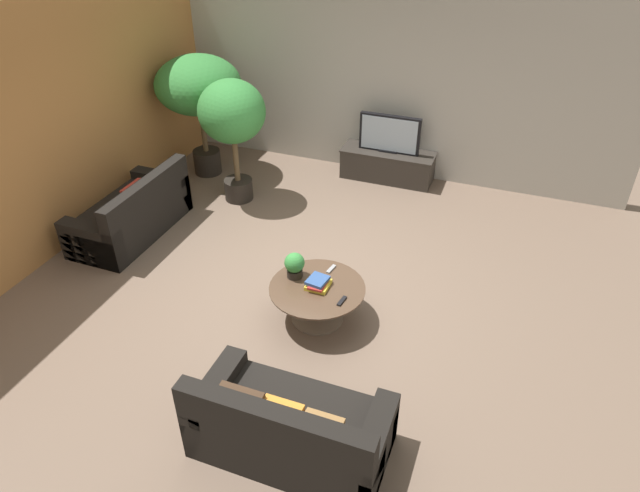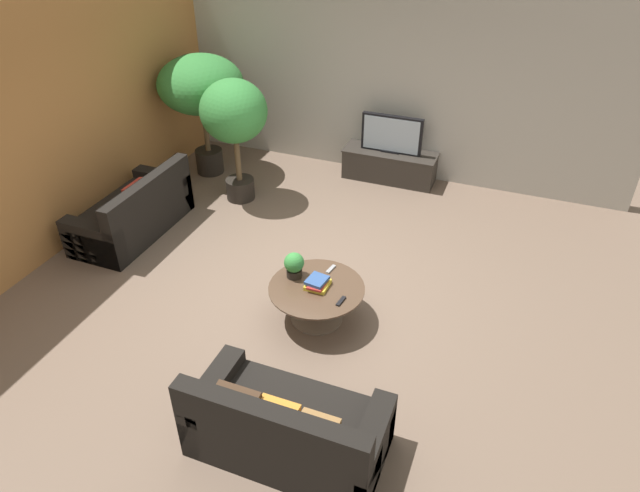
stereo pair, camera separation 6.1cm
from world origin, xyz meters
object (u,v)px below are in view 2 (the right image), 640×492
object	(u,v)px
coffee_table	(317,297)
potted_palm_corner	(234,117)
media_console	(389,165)
potted_palm_tall	(201,88)
couch_near_entry	(286,428)
potted_plant_tabletop	(294,265)
couch_by_wall	(134,213)
television	(392,134)

from	to	relation	value
coffee_table	potted_palm_corner	distance (m)	3.10
media_console	potted_palm_tall	world-z (taller)	potted_palm_tall
couch_near_entry	potted_palm_tall	xyz separation A→B (m)	(-3.32, 4.37, 1.09)
potted_plant_tabletop	potted_palm_tall	bearing A→B (deg)	135.21
media_console	couch_by_wall	world-z (taller)	couch_by_wall
couch_near_entry	potted_plant_tabletop	xyz separation A→B (m)	(-0.69, 1.77, 0.30)
television	potted_palm_tall	size ratio (longest dim) A/B	0.50
coffee_table	media_console	bearing A→B (deg)	92.71
coffee_table	couch_by_wall	xyz separation A→B (m)	(-2.93, 0.76, -0.02)
potted_palm_tall	potted_plant_tabletop	bearing A→B (deg)	-44.79
couch_by_wall	television	bearing A→B (deg)	134.82
potted_palm_tall	potted_palm_corner	xyz separation A→B (m)	(0.87, -0.59, -0.11)
television	potted_plant_tabletop	distance (m)	3.42
potted_palm_tall	potted_plant_tabletop	world-z (taller)	potted_palm_tall
television	couch_near_entry	xyz separation A→B (m)	(0.56, -5.18, -0.47)
media_console	coffee_table	size ratio (longest dim) A/B	1.40
potted_palm_tall	television	bearing A→B (deg)	16.19
media_console	television	size ratio (longest dim) A/B	1.55
media_console	potted_plant_tabletop	size ratio (longest dim) A/B	4.93
potted_palm_tall	potted_palm_corner	bearing A→B (deg)	-34.31
media_console	potted_plant_tabletop	xyz separation A→B (m)	(-0.13, -3.41, 0.35)
media_console	coffee_table	xyz separation A→B (m)	(0.17, -3.50, 0.06)
couch_near_entry	potted_palm_tall	bearing A→B (deg)	-52.83
television	potted_palm_corner	distance (m)	2.40
media_console	potted_palm_corner	size ratio (longest dim) A/B	0.81
media_console	potted_palm_tall	xyz separation A→B (m)	(-2.76, -0.80, 1.13)
coffee_table	couch_near_entry	size ratio (longest dim) A/B	0.64
television	couch_by_wall	world-z (taller)	television
television	couch_near_entry	size ratio (longest dim) A/B	0.58
couch_by_wall	potted_palm_corner	bearing A→B (deg)	147.25
potted_palm_tall	potted_plant_tabletop	xyz separation A→B (m)	(2.63, -2.61, -0.79)
potted_plant_tabletop	potted_palm_corner	bearing A→B (deg)	131.12
couch_by_wall	potted_plant_tabletop	size ratio (longest dim) A/B	5.82
couch_near_entry	potted_palm_tall	world-z (taller)	potted_palm_tall
television	couch_by_wall	bearing A→B (deg)	-135.18
couch_near_entry	television	bearing A→B (deg)	-83.84
coffee_table	potted_palm_corner	xyz separation A→B (m)	(-2.06, 2.11, 0.97)
television	couch_near_entry	world-z (taller)	television
couch_by_wall	potted_palm_tall	size ratio (longest dim) A/B	0.91
television	potted_palm_corner	size ratio (longest dim) A/B	0.52
media_console	television	bearing A→B (deg)	-90.00
couch_near_entry	potted_plant_tabletop	world-z (taller)	couch_near_entry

